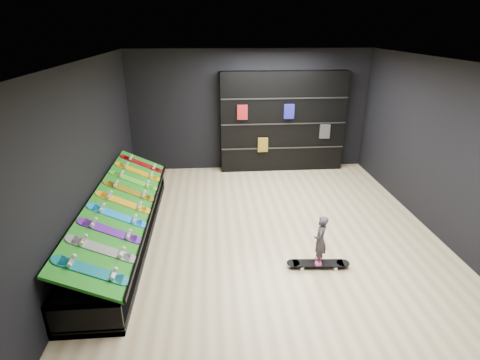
{
  "coord_description": "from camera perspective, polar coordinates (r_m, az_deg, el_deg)",
  "views": [
    {
      "loc": [
        -0.98,
        -5.82,
        3.51
      ],
      "look_at": [
        -0.5,
        0.2,
        1.0
      ],
      "focal_mm": 28.0,
      "sensor_mm": 36.0,
      "label": 1
    }
  ],
  "objects": [
    {
      "name": "floor",
      "position": [
        6.87,
        4.34,
        -8.24
      ],
      "size": [
        6.0,
        7.0,
        0.01
      ],
      "primitive_type": "cube",
      "color": "#C9B588",
      "rests_on": "ground"
    },
    {
      "name": "ceiling",
      "position": [
        5.93,
        5.22,
        17.53
      ],
      "size": [
        6.0,
        7.0,
        0.01
      ],
      "primitive_type": "cube",
      "color": "white",
      "rests_on": "ground"
    },
    {
      "name": "wall_back",
      "position": [
        9.59,
        1.44,
        10.46
      ],
      "size": [
        6.0,
        0.02,
        3.0
      ],
      "primitive_type": "cube",
      "color": "black",
      "rests_on": "ground"
    },
    {
      "name": "wall_front",
      "position": [
        3.23,
        14.87,
        -16.95
      ],
      "size": [
        6.0,
        0.02,
        3.0
      ],
      "primitive_type": "cube",
      "color": "black",
      "rests_on": "ground"
    },
    {
      "name": "wall_left",
      "position": [
        6.48,
        -22.48,
        2.73
      ],
      "size": [
        0.02,
        7.0,
        3.0
      ],
      "primitive_type": "cube",
      "color": "black",
      "rests_on": "ground"
    },
    {
      "name": "wall_right",
      "position": [
        7.33,
        28.62,
        3.84
      ],
      "size": [
        0.02,
        7.0,
        3.0
      ],
      "primitive_type": "cube",
      "color": "black",
      "rests_on": "ground"
    },
    {
      "name": "display_rack",
      "position": [
        6.86,
        -17.33,
        -6.97
      ],
      "size": [
        0.9,
        4.5,
        0.5
      ],
      "primitive_type": null,
      "color": "black",
      "rests_on": "ground"
    },
    {
      "name": "turf_ramp",
      "position": [
        6.64,
        -17.37,
        -3.49
      ],
      "size": [
        0.92,
        4.5,
        0.46
      ],
      "primitive_type": "cube",
      "rotation": [
        0.0,
        0.44,
        0.0
      ],
      "color": "#125F0F",
      "rests_on": "display_rack"
    },
    {
      "name": "back_shelving",
      "position": [
        9.59,
        6.5,
        8.78
      ],
      "size": [
        3.12,
        0.36,
        2.49
      ],
      "primitive_type": "cube",
      "color": "black",
      "rests_on": "ground"
    },
    {
      "name": "floor_skateboard",
      "position": [
        6.11,
        11.79,
        -12.54
      ],
      "size": [
        0.99,
        0.3,
        0.09
      ],
      "primitive_type": null,
      "rotation": [
        0.0,
        0.0,
        -0.08
      ],
      "color": "black",
      "rests_on": "ground"
    },
    {
      "name": "child",
      "position": [
        5.95,
        12.01,
        -10.28
      ],
      "size": [
        0.19,
        0.22,
        0.48
      ],
      "primitive_type": "imported",
      "rotation": [
        0.0,
        0.0,
        -1.98
      ],
      "color": "black",
      "rests_on": "floor_skateboard"
    },
    {
      "name": "display_board_0",
      "position": [
        5.04,
        -21.68,
        -12.69
      ],
      "size": [
        0.93,
        0.22,
        0.5
      ],
      "primitive_type": null,
      "rotation": [
        0.0,
        0.44,
        0.0
      ],
      "color": "#0C8C99",
      "rests_on": "turf_ramp"
    },
    {
      "name": "display_board_1",
      "position": [
        5.41,
        -20.32,
        -9.83
      ],
      "size": [
        0.93,
        0.22,
        0.5
      ],
      "primitive_type": null,
      "rotation": [
        0.0,
        0.44,
        0.0
      ],
      "color": "black",
      "rests_on": "turf_ramp"
    },
    {
      "name": "display_board_2",
      "position": [
        5.81,
        -19.16,
        -7.35
      ],
      "size": [
        0.93,
        0.22,
        0.5
      ],
      "primitive_type": null,
      "rotation": [
        0.0,
        0.44,
        0.0
      ],
      "color": "purple",
      "rests_on": "turf_ramp"
    },
    {
      "name": "display_board_3",
      "position": [
        6.21,
        -18.16,
        -5.18
      ],
      "size": [
        0.93,
        0.22,
        0.5
      ],
      "primitive_type": null,
      "rotation": [
        0.0,
        0.44,
        0.0
      ],
      "color": "blue",
      "rests_on": "turf_ramp"
    },
    {
      "name": "display_board_4",
      "position": [
        6.62,
        -17.29,
        -3.28
      ],
      "size": [
        0.93,
        0.22,
        0.5
      ],
      "primitive_type": null,
      "rotation": [
        0.0,
        0.44,
        0.0
      ],
      "color": "orange",
      "rests_on": "turf_ramp"
    },
    {
      "name": "display_board_5",
      "position": [
        7.04,
        -16.52,
        -1.6
      ],
      "size": [
        0.93,
        0.22,
        0.5
      ],
      "primitive_type": null,
      "rotation": [
        0.0,
        0.44,
        0.0
      ],
      "color": "yellow",
      "rests_on": "turf_ramp"
    },
    {
      "name": "display_board_6",
      "position": [
        7.47,
        -15.85,
        -0.11
      ],
      "size": [
        0.93,
        0.22,
        0.5
      ],
      "primitive_type": null,
      "rotation": [
        0.0,
        0.44,
        0.0
      ],
      "color": "green",
      "rests_on": "turf_ramp"
    },
    {
      "name": "display_board_7",
      "position": [
        7.91,
        -15.25,
        1.21
      ],
      "size": [
        0.93,
        0.22,
        0.5
      ],
      "primitive_type": null,
      "rotation": [
        0.0,
        0.44,
        0.0
      ],
      "color": "yellow",
      "rests_on": "turf_ramp"
    },
    {
      "name": "display_board_8",
      "position": [
        8.34,
        -14.71,
        2.4
      ],
      "size": [
        0.93,
        0.22,
        0.5
      ],
      "primitive_type": null,
      "rotation": [
        0.0,
        0.44,
        0.0
      ],
      "color": "red",
      "rests_on": "turf_ramp"
    }
  ]
}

